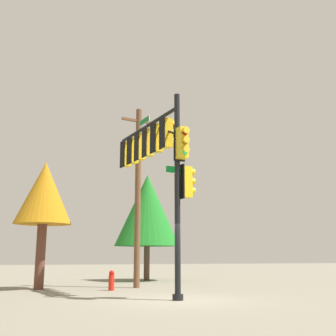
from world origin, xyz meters
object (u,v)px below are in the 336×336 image
at_px(signal_pole_assembly, 157,154).
at_px(tree_mid, 147,210).
at_px(utility_pole, 138,192).
at_px(fire_hydrant, 111,281).
at_px(tree_far, 44,194).

xyz_separation_m(signal_pole_assembly, tree_mid, (9.51, -2.05, -1.13)).
height_order(utility_pole, tree_mid, utility_pole).
distance_m(signal_pole_assembly, fire_hydrant, 5.84).
distance_m(utility_pole, fire_hydrant, 4.41).
bearing_deg(tree_far, signal_pole_assembly, -136.92).
xyz_separation_m(utility_pole, tree_far, (0.24, 4.30, -0.26)).
xyz_separation_m(signal_pole_assembly, fire_hydrant, (2.95, 1.16, -4.90)).
bearing_deg(signal_pole_assembly, tree_far, 43.08).
bearing_deg(fire_hydrant, tree_far, 64.08).
distance_m(fire_hydrant, tree_mid, 8.22).
bearing_deg(tree_far, tree_mid, -50.08).
bearing_deg(tree_far, utility_pole, -93.17).
xyz_separation_m(fire_hydrant, tree_far, (1.43, 2.93, 3.76)).
bearing_deg(tree_mid, signal_pole_assembly, 167.85).
xyz_separation_m(utility_pole, tree_mid, (5.37, -1.84, -0.25)).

